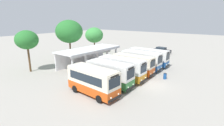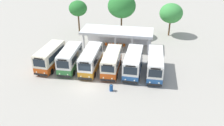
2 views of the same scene
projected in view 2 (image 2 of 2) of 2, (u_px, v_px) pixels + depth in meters
name	position (u px, v px, depth m)	size (l,w,h in m)	color
ground_plane	(87.00, 86.00, 32.62)	(180.00, 180.00, 0.00)	#A39E93
city_bus_nearest_orange	(50.00, 56.00, 36.78)	(2.67, 6.99, 3.32)	black
city_bus_second_in_row	(70.00, 58.00, 36.28)	(2.47, 6.68, 3.34)	black
city_bus_middle_cream	(91.00, 59.00, 36.02)	(2.41, 7.39, 3.27)	black
city_bus_fourth_amber	(112.00, 61.00, 35.56)	(2.45, 7.13, 3.11)	black
city_bus_fifth_blue	(133.00, 62.00, 35.17)	(2.50, 7.28, 3.23)	black
city_bus_far_end_green	(155.00, 64.00, 34.78)	(2.37, 7.77, 3.22)	black
terminal_canopy	(118.00, 33.00, 43.72)	(13.00, 4.99, 3.40)	silver
waiting_chair_end_by_column	(106.00, 45.00, 44.22)	(0.45, 0.45, 0.86)	slate
waiting_chair_second_from_end	(110.00, 45.00, 44.15)	(0.45, 0.45, 0.86)	slate
waiting_chair_middle_seat	(113.00, 45.00, 44.13)	(0.45, 0.45, 0.86)	slate
waiting_chair_fourth_seat	(117.00, 45.00, 43.91)	(0.45, 0.45, 0.86)	slate
waiting_chair_fifth_seat	(120.00, 45.00, 43.82)	(0.45, 0.45, 0.86)	slate
waiting_chair_far_end_seat	(124.00, 46.00, 43.77)	(0.45, 0.45, 0.86)	slate
roadside_tree_behind_canopy	(122.00, 6.00, 46.49)	(5.54, 5.54, 8.71)	brown
roadside_tree_east_of_canopy	(171.00, 13.00, 47.63)	(4.66, 4.66, 6.75)	brown
roadside_tree_west_of_canopy	(78.00, 8.00, 48.13)	(3.72, 3.72, 7.09)	brown
litter_bin_apron	(111.00, 88.00, 31.49)	(0.49, 0.49, 0.90)	#19478C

